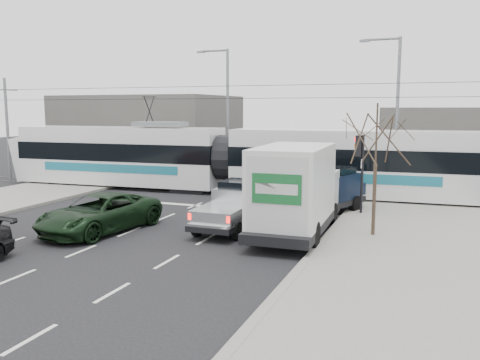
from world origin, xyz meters
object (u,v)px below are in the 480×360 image
(traffic_signal, at_px, (360,157))
(silver_pickup, at_px, (235,205))
(street_lamp_far, at_px, (225,106))
(street_lamp_near, at_px, (394,105))
(green_car, at_px, (100,213))
(box_truck, at_px, (296,191))
(bare_tree, at_px, (376,140))
(tram, at_px, (226,159))
(navy_pickup, at_px, (325,192))

(traffic_signal, distance_m, silver_pickup, 6.37)
(street_lamp_far, distance_m, silver_pickup, 15.52)
(street_lamp_near, distance_m, green_car, 18.11)
(street_lamp_far, relative_size, box_truck, 1.26)
(bare_tree, height_order, green_car, bare_tree)
(box_truck, bearing_deg, bare_tree, 8.16)
(bare_tree, distance_m, tram, 12.36)
(street_lamp_far, distance_m, box_truck, 16.94)
(bare_tree, distance_m, box_truck, 3.59)
(street_lamp_far, relative_size, green_car, 1.65)
(bare_tree, distance_m, street_lamp_near, 11.58)
(street_lamp_near, bearing_deg, tram, -158.15)
(bare_tree, distance_m, street_lamp_far, 17.97)
(bare_tree, xyz_separation_m, green_car, (-10.45, -2.84, -3.03))
(traffic_signal, distance_m, navy_pickup, 2.26)
(box_truck, bearing_deg, green_car, -164.92)
(street_lamp_far, xyz_separation_m, tram, (2.41, -5.64, -3.12))
(street_lamp_near, bearing_deg, navy_pickup, -106.58)
(tram, bearing_deg, green_car, -98.85)
(traffic_signal, distance_m, tram, 9.13)
(box_truck, bearing_deg, street_lamp_far, 120.34)
(tram, xyz_separation_m, navy_pickup, (6.75, -4.21, -0.91))
(street_lamp_far, height_order, navy_pickup, street_lamp_far)
(traffic_signal, xyz_separation_m, street_lamp_far, (-10.66, 9.50, 2.37))
(street_lamp_near, bearing_deg, box_truck, -102.28)
(street_lamp_near, bearing_deg, green_car, -125.33)
(silver_pickup, bearing_deg, bare_tree, 0.81)
(tram, xyz_separation_m, box_truck, (6.47, -8.38, -0.25))
(street_lamp_near, height_order, street_lamp_far, same)
(street_lamp_near, height_order, green_car, street_lamp_near)
(street_lamp_near, relative_size, navy_pickup, 1.62)
(street_lamp_near, relative_size, tram, 0.33)
(traffic_signal, height_order, silver_pickup, traffic_signal)
(box_truck, relative_size, navy_pickup, 1.29)
(street_lamp_near, distance_m, tram, 10.28)
(bare_tree, height_order, box_truck, bare_tree)
(street_lamp_near, xyz_separation_m, silver_pickup, (-5.35, -11.62, -4.18))
(navy_pickup, bearing_deg, box_truck, -74.32)
(silver_pickup, height_order, box_truck, box_truck)
(traffic_signal, relative_size, navy_pickup, 0.65)
(tram, distance_m, box_truck, 10.59)
(green_car, bearing_deg, traffic_signal, 44.74)
(box_truck, bearing_deg, tram, 125.67)
(navy_pickup, bearing_deg, street_lamp_near, 92.94)
(street_lamp_near, relative_size, green_car, 1.65)
(street_lamp_near, distance_m, silver_pickup, 13.46)
(navy_pickup, xyz_separation_m, green_car, (-7.83, -6.49, -0.33))
(bare_tree, bearing_deg, silver_pickup, -178.75)
(box_truck, bearing_deg, street_lamp_near, 75.70)
(navy_pickup, distance_m, green_car, 10.17)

